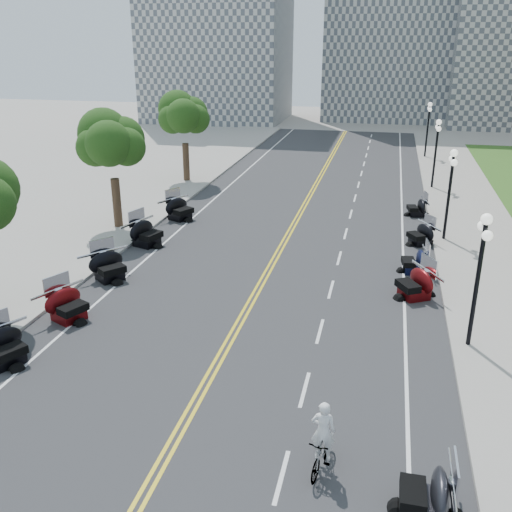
# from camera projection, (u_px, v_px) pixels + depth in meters

# --- Properties ---
(ground) EXTENTS (160.00, 160.00, 0.00)m
(ground) POSITION_uv_depth(u_px,v_px,m) (209.00, 377.00, 18.98)
(ground) COLOR gray
(road) EXTENTS (16.00, 90.00, 0.01)m
(road) POSITION_uv_depth(u_px,v_px,m) (270.00, 267.00, 28.08)
(road) COLOR #333335
(road) RESTS_ON ground
(centerline_yellow_a) EXTENTS (0.12, 90.00, 0.00)m
(centerline_yellow_a) POSITION_uv_depth(u_px,v_px,m) (268.00, 267.00, 28.10)
(centerline_yellow_a) COLOR yellow
(centerline_yellow_a) RESTS_ON road
(centerline_yellow_b) EXTENTS (0.12, 90.00, 0.00)m
(centerline_yellow_b) POSITION_uv_depth(u_px,v_px,m) (273.00, 267.00, 28.05)
(centerline_yellow_b) COLOR yellow
(centerline_yellow_b) RESTS_ON road
(edge_line_north) EXTENTS (0.12, 90.00, 0.00)m
(edge_line_north) POSITION_uv_depth(u_px,v_px,m) (404.00, 279.00, 26.72)
(edge_line_north) COLOR white
(edge_line_north) RESTS_ON road
(edge_line_south) EXTENTS (0.12, 90.00, 0.00)m
(edge_line_south) POSITION_uv_depth(u_px,v_px,m) (149.00, 256.00, 29.42)
(edge_line_south) COLOR white
(edge_line_south) RESTS_ON road
(lane_dash_5) EXTENTS (0.12, 2.00, 0.00)m
(lane_dash_5) POSITION_uv_depth(u_px,v_px,m) (282.00, 477.00, 14.67)
(lane_dash_5) COLOR white
(lane_dash_5) RESTS_ON road
(lane_dash_6) EXTENTS (0.12, 2.00, 0.00)m
(lane_dash_6) POSITION_uv_depth(u_px,v_px,m) (305.00, 389.00, 18.30)
(lane_dash_6) COLOR white
(lane_dash_6) RESTS_ON road
(lane_dash_7) EXTENTS (0.12, 2.00, 0.00)m
(lane_dash_7) POSITION_uv_depth(u_px,v_px,m) (320.00, 331.00, 21.94)
(lane_dash_7) COLOR white
(lane_dash_7) RESTS_ON road
(lane_dash_8) EXTENTS (0.12, 2.00, 0.00)m
(lane_dash_8) POSITION_uv_depth(u_px,v_px,m) (331.00, 289.00, 25.58)
(lane_dash_8) COLOR white
(lane_dash_8) RESTS_ON road
(lane_dash_9) EXTENTS (0.12, 2.00, 0.00)m
(lane_dash_9) POSITION_uv_depth(u_px,v_px,m) (339.00, 258.00, 29.22)
(lane_dash_9) COLOR white
(lane_dash_9) RESTS_ON road
(lane_dash_10) EXTENTS (0.12, 2.00, 0.00)m
(lane_dash_10) POSITION_uv_depth(u_px,v_px,m) (346.00, 234.00, 32.86)
(lane_dash_10) COLOR white
(lane_dash_10) RESTS_ON road
(lane_dash_11) EXTENTS (0.12, 2.00, 0.00)m
(lane_dash_11) POSITION_uv_depth(u_px,v_px,m) (351.00, 214.00, 36.49)
(lane_dash_11) COLOR white
(lane_dash_11) RESTS_ON road
(lane_dash_12) EXTENTS (0.12, 2.00, 0.00)m
(lane_dash_12) POSITION_uv_depth(u_px,v_px,m) (355.00, 198.00, 40.13)
(lane_dash_12) COLOR white
(lane_dash_12) RESTS_ON road
(lane_dash_13) EXTENTS (0.12, 2.00, 0.00)m
(lane_dash_13) POSITION_uv_depth(u_px,v_px,m) (358.00, 185.00, 43.77)
(lane_dash_13) COLOR white
(lane_dash_13) RESTS_ON road
(lane_dash_14) EXTENTS (0.12, 2.00, 0.00)m
(lane_dash_14) POSITION_uv_depth(u_px,v_px,m) (361.00, 173.00, 47.41)
(lane_dash_14) COLOR white
(lane_dash_14) RESTS_ON road
(lane_dash_15) EXTENTS (0.12, 2.00, 0.00)m
(lane_dash_15) POSITION_uv_depth(u_px,v_px,m) (364.00, 164.00, 51.05)
(lane_dash_15) COLOR white
(lane_dash_15) RESTS_ON road
(lane_dash_16) EXTENTS (0.12, 2.00, 0.00)m
(lane_dash_16) POSITION_uv_depth(u_px,v_px,m) (366.00, 155.00, 54.68)
(lane_dash_16) COLOR white
(lane_dash_16) RESTS_ON road
(lane_dash_17) EXTENTS (0.12, 2.00, 0.00)m
(lane_dash_17) POSITION_uv_depth(u_px,v_px,m) (368.00, 148.00, 58.32)
(lane_dash_17) COLOR white
(lane_dash_17) RESTS_ON road
(lane_dash_18) EXTENTS (0.12, 2.00, 0.00)m
(lane_dash_18) POSITION_uv_depth(u_px,v_px,m) (370.00, 142.00, 61.96)
(lane_dash_18) COLOR white
(lane_dash_18) RESTS_ON road
(lane_dash_19) EXTENTS (0.12, 2.00, 0.00)m
(lane_dash_19) POSITION_uv_depth(u_px,v_px,m) (371.00, 136.00, 65.60)
(lane_dash_19) COLOR white
(lane_dash_19) RESTS_ON road
(sidewalk_north) EXTENTS (5.00, 90.00, 0.15)m
(sidewalk_north) POSITION_uv_depth(u_px,v_px,m) (497.00, 285.00, 25.84)
(sidewalk_north) COLOR #9E9991
(sidewalk_north) RESTS_ON ground
(sidewalk_south) EXTENTS (5.00, 90.00, 0.15)m
(sidewalk_south) POSITION_uv_depth(u_px,v_px,m) (77.00, 249.00, 30.26)
(sidewalk_south) COLOR #9E9991
(sidewalk_south) RESTS_ON ground
(distant_block_a) EXTENTS (18.00, 14.00, 26.00)m
(distant_block_a) POSITION_uv_depth(u_px,v_px,m) (217.00, 18.00, 74.50)
(distant_block_a) COLOR gray
(distant_block_a) RESTS_ON ground
(distant_block_b) EXTENTS (16.00, 12.00, 30.00)m
(distant_block_b) POSITION_uv_depth(u_px,v_px,m) (391.00, 1.00, 74.61)
(distant_block_b) COLOR gray
(distant_block_b) RESTS_ON ground
(street_lamp_2) EXTENTS (0.50, 1.20, 4.90)m
(street_lamp_2) POSITION_uv_depth(u_px,v_px,m) (477.00, 282.00, 19.88)
(street_lamp_2) COLOR black
(street_lamp_2) RESTS_ON sidewalk_north
(street_lamp_3) EXTENTS (0.50, 1.20, 4.90)m
(street_lamp_3) POSITION_uv_depth(u_px,v_px,m) (449.00, 195.00, 30.79)
(street_lamp_3) COLOR black
(street_lamp_3) RESTS_ON sidewalk_north
(street_lamp_4) EXTENTS (0.50, 1.20, 4.90)m
(street_lamp_4) POSITION_uv_depth(u_px,v_px,m) (435.00, 154.00, 41.70)
(street_lamp_4) COLOR black
(street_lamp_4) RESTS_ON sidewalk_north
(street_lamp_5) EXTENTS (0.50, 1.20, 4.90)m
(street_lamp_5) POSITION_uv_depth(u_px,v_px,m) (427.00, 130.00, 52.62)
(street_lamp_5) COLOR black
(street_lamp_5) RESTS_ON sidewalk_north
(tree_3) EXTENTS (4.80, 4.80, 9.20)m
(tree_3) POSITION_uv_depth(u_px,v_px,m) (112.00, 148.00, 32.12)
(tree_3) COLOR #235619
(tree_3) RESTS_ON sidewalk_south
(tree_4) EXTENTS (4.80, 4.80, 9.20)m
(tree_4) POSITION_uv_depth(u_px,v_px,m) (184.00, 120.00, 43.03)
(tree_4) COLOR #235619
(tree_4) RESTS_ON sidewalk_south
(motorcycle_n_4) EXTENTS (1.92, 1.92, 1.34)m
(motorcycle_n_4) POSITION_uv_depth(u_px,v_px,m) (427.00, 491.00, 13.31)
(motorcycle_n_4) COLOR black
(motorcycle_n_4) RESTS_ON road
(motorcycle_n_7) EXTENTS (2.86, 2.86, 1.47)m
(motorcycle_n_7) POSITION_uv_depth(u_px,v_px,m) (415.00, 282.00, 24.56)
(motorcycle_n_7) COLOR #590A0C
(motorcycle_n_7) RESTS_ON road
(motorcycle_n_8) EXTENTS (2.06, 2.06, 1.29)m
(motorcycle_n_8) POSITION_uv_depth(u_px,v_px,m) (415.00, 260.00, 27.24)
(motorcycle_n_8) COLOR black
(motorcycle_n_8) RESTS_ON road
(motorcycle_n_9) EXTENTS (2.55, 2.55, 1.30)m
(motorcycle_n_9) POSITION_uv_depth(u_px,v_px,m) (421.00, 233.00, 30.94)
(motorcycle_n_9) COLOR black
(motorcycle_n_9) RESTS_ON road
(motorcycle_n_10) EXTENTS (2.09, 2.09, 1.24)m
(motorcycle_n_10) POSITION_uv_depth(u_px,v_px,m) (417.00, 206.00, 35.96)
(motorcycle_n_10) COLOR black
(motorcycle_n_10) RESTS_ON road
(motorcycle_s_5) EXTENTS (2.75, 2.75, 1.42)m
(motorcycle_s_5) POSITION_uv_depth(u_px,v_px,m) (4.00, 345.00, 19.56)
(motorcycle_s_5) COLOR black
(motorcycle_s_5) RESTS_ON road
(motorcycle_s_6) EXTENTS (2.75, 2.75, 1.45)m
(motorcycle_s_6) POSITION_uv_depth(u_px,v_px,m) (68.00, 303.00, 22.61)
(motorcycle_s_6) COLOR #590A0C
(motorcycle_s_6) RESTS_ON road
(motorcycle_s_7) EXTENTS (3.00, 3.00, 1.50)m
(motorcycle_s_7) POSITION_uv_depth(u_px,v_px,m) (109.00, 265.00, 26.38)
(motorcycle_s_7) COLOR black
(motorcycle_s_7) RESTS_ON road
(motorcycle_s_8) EXTENTS (2.81, 2.81, 1.56)m
(motorcycle_s_8) POSITION_uv_depth(u_px,v_px,m) (146.00, 232.00, 30.75)
(motorcycle_s_8) COLOR black
(motorcycle_s_8) RESTS_ON road
(motorcycle_s_9) EXTENTS (2.91, 2.91, 1.51)m
(motorcycle_s_9) POSITION_uv_depth(u_px,v_px,m) (180.00, 208.00, 35.19)
(motorcycle_s_9) COLOR black
(motorcycle_s_9) RESTS_ON road
(bicycle) EXTENTS (0.82, 1.82, 1.06)m
(bicycle) POSITION_uv_depth(u_px,v_px,m) (322.00, 452.00, 14.77)
(bicycle) COLOR #A51414
(bicycle) RESTS_ON road
(cyclist_rider) EXTENTS (0.62, 0.41, 1.71)m
(cyclist_rider) POSITION_uv_depth(u_px,v_px,m) (324.00, 407.00, 14.28)
(cyclist_rider) COLOR silver
(cyclist_rider) RESTS_ON bicycle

